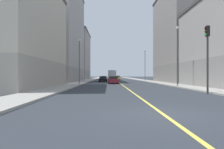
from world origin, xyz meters
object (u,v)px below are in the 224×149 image
Objects in this scene: car_green at (104,78)px; car_yellow at (117,78)px; building_right_midblock at (54,33)px; car_red at (114,79)px; building_right_corner at (3,32)px; street_lamp_left_near at (177,50)px; car_maroon at (113,80)px; street_lamp_right_near at (79,57)px; traffic_light_left_near at (207,50)px; box_truck at (112,75)px; building_left_mid at (189,36)px; building_right_distant at (72,56)px; street_lamp_left_far at (145,62)px; car_black at (103,79)px.

car_yellow is at bearing -5.07° from car_green.
building_right_midblock is 5.50× the size of car_red.
building_right_midblock is 18.52m from car_red.
building_right_corner reaches higher than street_lamp_left_near.
street_lamp_left_near is at bearing -49.72° from car_maroon.
street_lamp_right_near is at bearing -95.16° from car_green.
street_lamp_right_near is (-13.42, 16.80, 0.95)m from traffic_light_left_near.
traffic_light_left_near is 46.23m from box_truck.
building_left_mid reaches higher than box_truck.
car_yellow is at bearing 84.78° from car_red.
car_red is 12.96m from car_maroon.
building_right_distant reaches higher than street_lamp_left_near.
street_lamp_left_far is at bearing 137.71° from building_left_mid.
street_lamp_left_near is 23.44m from car_black.
building_right_distant reaches higher than street_lamp_left_far.
building_left_mid reaches higher than car_yellow.
car_red is at bearing 156.58° from building_left_mid.
traffic_light_left_near is 0.72× the size of street_lamp_left_near.
street_lamp_left_near is 1.01× the size of street_lamp_left_far.
street_lamp_right_near is at bearing -77.42° from building_right_distant.
car_maroon is at bearing -77.75° from car_black.
car_red is 22.12m from car_green.
car_red is at bearing 68.94° from street_lamp_right_near.
car_black is (-9.77, 30.40, -3.13)m from traffic_light_left_near.
car_yellow is 0.91× the size of car_black.
street_lamp_left_near is 2.00× the size of car_yellow.
building_left_mid is 25.17m from street_lamp_right_near.
car_red is (-8.16, -0.46, -4.33)m from street_lamp_left_far.
building_left_mid is 2.65× the size of street_lamp_right_near.
car_maroon is at bearing -122.57° from street_lamp_left_far.
building_left_mid is 33.53m from car_yellow.
car_green is at bearing 100.27° from traffic_light_left_near.
car_red is at bearing 8.39° from building_right_midblock.
street_lamp_left_far is 15.01m from box_truck.
building_left_mid is at bearing -13.08° from car_black.
building_right_distant is (0.00, 45.99, 1.56)m from building_right_corner.
street_lamp_right_near is 14.67m from car_black.
building_right_distant is at bearing 116.68° from car_black.
box_truck is at bearing 124.76° from street_lamp_left_far.
traffic_light_left_near reaches higher than car_yellow.
street_lamp_left_far is at bearing -62.91° from car_green.
car_black is at bearing 74.98° from street_lamp_right_near.
street_lamp_right_near is 29.60m from box_truck.
street_lamp_right_near is at bearing -105.02° from car_black.
car_maroon is 34.97m from car_green.
building_right_distant reaches higher than street_lamp_right_near.
street_lamp_left_near reaches higher than traffic_light_left_near.
traffic_light_left_near is at bearing -80.87° from box_truck.
street_lamp_left_far reaches higher than car_red.
street_lamp_left_far is 1.77× the size of car_green.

